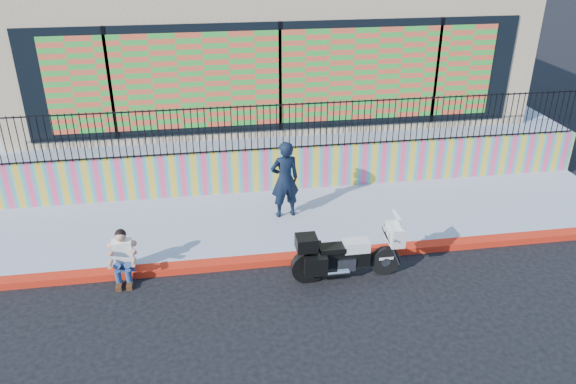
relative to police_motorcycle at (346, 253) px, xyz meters
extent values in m
plane|color=black|center=(-0.58, 0.74, -0.57)|extent=(90.00, 90.00, 0.00)
cube|color=red|center=(-0.58, 0.74, -0.49)|extent=(16.00, 0.30, 0.15)
cube|color=#979EB5|center=(-0.58, 2.39, -0.49)|extent=(16.00, 3.00, 0.15)
cube|color=#FF4373|center=(-0.58, 3.99, 0.13)|extent=(16.00, 0.20, 1.10)
cube|color=#979EB5|center=(-0.58, 9.09, 0.06)|extent=(16.00, 10.00, 1.25)
cube|color=tan|center=(-0.58, 8.89, 2.68)|extent=(14.00, 8.00, 4.00)
cube|color=black|center=(-0.58, 4.87, 2.28)|extent=(12.60, 0.04, 2.80)
cube|color=#EA5434|center=(-0.58, 4.84, 2.28)|extent=(11.48, 0.02, 2.40)
cylinder|color=black|center=(0.83, 0.00, -0.26)|extent=(0.61, 0.13, 0.61)
cylinder|color=black|center=(-0.74, 0.00, -0.26)|extent=(0.61, 0.13, 0.61)
cube|color=black|center=(0.04, 0.00, -0.11)|extent=(0.88, 0.26, 0.31)
cube|color=silver|center=(0.00, 0.00, -0.20)|extent=(0.37, 0.31, 0.28)
cube|color=silver|center=(0.21, 0.00, 0.15)|extent=(0.51, 0.30, 0.22)
cube|color=black|center=(-0.28, 0.00, 0.13)|extent=(0.51, 0.31, 0.11)
cube|color=silver|center=(1.00, 0.00, 0.34)|extent=(0.28, 0.48, 0.39)
cube|color=silver|center=(1.03, 0.00, 0.63)|extent=(0.17, 0.43, 0.31)
cube|color=black|center=(-0.79, 0.00, 0.31)|extent=(0.41, 0.39, 0.28)
cube|color=black|center=(-0.65, -0.28, -0.06)|extent=(0.44, 0.17, 0.37)
cube|color=black|center=(-0.65, 0.28, -0.06)|extent=(0.44, 0.17, 0.37)
cube|color=silver|center=(0.83, 0.00, -0.17)|extent=(0.30, 0.15, 0.06)
imported|color=black|center=(-0.83, 2.52, 0.51)|extent=(0.74, 0.55, 1.86)
cube|color=navy|center=(-4.34, 0.77, -0.33)|extent=(0.36, 0.28, 0.18)
cube|color=white|center=(-4.34, 0.73, 0.02)|extent=(0.38, 0.27, 0.54)
sphere|color=tan|center=(-4.34, 0.69, 0.38)|extent=(0.21, 0.21, 0.21)
cube|color=#472814|center=(-4.44, 0.33, -0.52)|extent=(0.11, 0.26, 0.10)
cube|color=#472814|center=(-4.24, 0.33, -0.52)|extent=(0.11, 0.26, 0.10)
camera|label=1|loc=(-2.60, -9.11, 5.93)|focal=35.00mm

